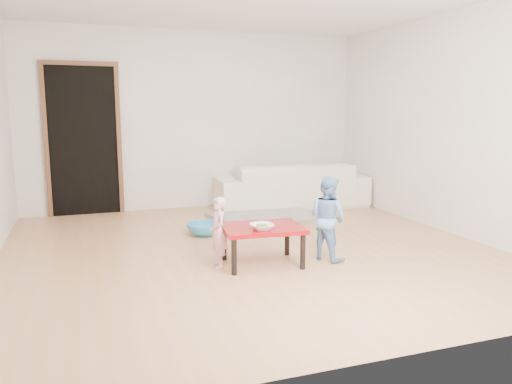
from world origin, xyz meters
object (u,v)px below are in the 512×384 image
child_pink (218,232)px  bowl (262,227)px  child_blue (328,218)px  red_table (262,245)px  basin (205,229)px  sofa (291,185)px

child_pink → bowl: bearing=60.9°
child_pink → child_blue: (1.08, -0.11, 0.08)m
red_table → bowl: bearing=-111.4°
child_blue → child_pink: bearing=58.5°
basin → child_pink: bearing=-97.8°
child_pink → basin: child_pink is taller
sofa → basin: (-1.65, -1.29, -0.26)m
red_table → bowl: (-0.05, -0.13, 0.21)m
sofa → bowl: size_ratio=10.41×
red_table → bowl: 0.25m
bowl → child_blue: bearing=6.5°
child_pink → basin: bearing=171.0°
red_table → child_blue: child_blue is taller
child_pink → basin: (0.17, 1.22, -0.27)m
child_blue → sofa: bearing=-41.3°
bowl → child_blue: child_blue is taller
bowl → child_pink: (-0.37, 0.19, -0.07)m
red_table → child_pink: (-0.41, 0.07, 0.15)m
sofa → basin: sofa is taller
basin → sofa: bearing=37.9°
sofa → basin: bearing=42.6°
sofa → bowl: sofa is taller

